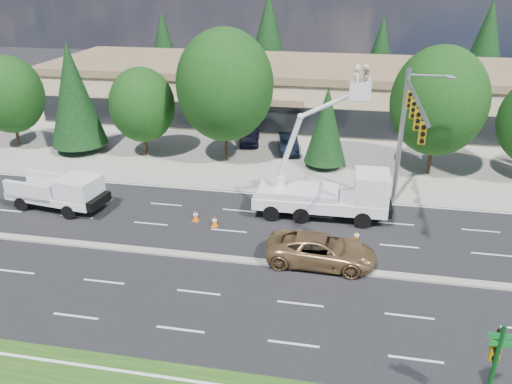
% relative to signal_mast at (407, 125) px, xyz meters
% --- Properties ---
extents(ground, '(140.00, 140.00, 0.00)m').
position_rel_signal_mast_xyz_m(ground, '(-10.03, -7.04, -6.06)').
color(ground, black).
rests_on(ground, ground).
extents(concrete_apron, '(140.00, 22.00, 0.01)m').
position_rel_signal_mast_xyz_m(concrete_apron, '(-10.03, 12.96, -6.05)').
color(concrete_apron, gray).
rests_on(concrete_apron, ground).
extents(road_median, '(120.00, 0.55, 0.12)m').
position_rel_signal_mast_xyz_m(road_median, '(-10.03, -7.04, -6.00)').
color(road_median, gray).
rests_on(road_median, ground).
extents(strip_mall, '(50.40, 15.40, 5.50)m').
position_rel_signal_mast_xyz_m(strip_mall, '(-10.03, 22.93, -3.23)').
color(strip_mall, tan).
rests_on(strip_mall, ground).
extents(tree_front_a, '(5.75, 5.75, 7.98)m').
position_rel_signal_mast_xyz_m(tree_front_a, '(-32.03, 7.96, -1.39)').
color(tree_front_a, '#332114').
rests_on(tree_front_a, ground).
extents(tree_front_b, '(4.67, 4.67, 9.20)m').
position_rel_signal_mast_xyz_m(tree_front_b, '(-26.03, 7.96, -1.12)').
color(tree_front_b, '#332114').
rests_on(tree_front_b, ground).
extents(tree_front_c, '(5.34, 5.34, 7.40)m').
position_rel_signal_mast_xyz_m(tree_front_c, '(-20.03, 7.96, -1.72)').
color(tree_front_c, '#332114').
rests_on(tree_front_c, ground).
extents(tree_front_d, '(7.63, 7.63, 10.59)m').
position_rel_signal_mast_xyz_m(tree_front_d, '(-13.03, 7.96, 0.14)').
color(tree_front_d, '#332114').
rests_on(tree_front_d, ground).
extents(tree_front_e, '(3.27, 3.27, 6.45)m').
position_rel_signal_mast_xyz_m(tree_front_e, '(-5.03, 7.96, -2.60)').
color(tree_front_e, '#332114').
rests_on(tree_front_e, ground).
extents(tree_front_f, '(6.98, 6.98, 9.69)m').
position_rel_signal_mast_xyz_m(tree_front_f, '(2.97, 7.96, -0.39)').
color(tree_front_f, '#332114').
rests_on(tree_front_f, ground).
extents(tree_back_a, '(4.83, 4.83, 9.52)m').
position_rel_signal_mast_xyz_m(tree_back_a, '(-28.03, 34.96, -0.95)').
color(tree_back_a, '#332114').
rests_on(tree_back_a, ground).
extents(tree_back_b, '(6.11, 6.11, 12.05)m').
position_rel_signal_mast_xyz_m(tree_back_b, '(-14.03, 34.96, 0.41)').
color(tree_back_b, '#332114').
rests_on(tree_back_b, ground).
extents(tree_back_c, '(4.76, 4.76, 9.38)m').
position_rel_signal_mast_xyz_m(tree_back_c, '(-0.03, 34.96, -1.02)').
color(tree_back_c, '#332114').
rests_on(tree_back_c, ground).
extents(tree_back_d, '(5.78, 5.78, 11.39)m').
position_rel_signal_mast_xyz_m(tree_back_d, '(11.97, 34.96, 0.05)').
color(tree_back_d, '#332114').
rests_on(tree_back_d, ground).
extents(signal_mast, '(2.76, 10.16, 9.00)m').
position_rel_signal_mast_xyz_m(signal_mast, '(0.00, 0.00, 0.00)').
color(signal_mast, gray).
rests_on(signal_mast, ground).
extents(street_sign_pole, '(0.90, 0.44, 4.00)m').
position_rel_signal_mast_xyz_m(street_sign_pole, '(1.97, -15.45, -3.61)').
color(street_sign_pole, '#0C3818').
rests_on(street_sign_pole, ground).
extents(utility_pickup, '(6.56, 3.19, 2.41)m').
position_rel_signal_mast_xyz_m(utility_pickup, '(-21.48, -2.91, -5.06)').
color(utility_pickup, white).
rests_on(utility_pickup, ground).
extents(bucket_truck, '(8.36, 2.81, 9.62)m').
position_rel_signal_mast_xyz_m(bucket_truck, '(-4.12, -0.83, -4.01)').
color(bucket_truck, white).
rests_on(bucket_truck, ground).
extents(traffic_cone_a, '(0.40, 0.40, 0.70)m').
position_rel_signal_mast_xyz_m(traffic_cone_a, '(-20.67, -3.94, -5.72)').
color(traffic_cone_a, '#F55F07').
rests_on(traffic_cone_a, ground).
extents(traffic_cone_b, '(0.40, 0.40, 0.70)m').
position_rel_signal_mast_xyz_m(traffic_cone_b, '(-12.41, -2.91, -5.72)').
color(traffic_cone_b, '#F55F07').
rests_on(traffic_cone_b, ground).
extents(traffic_cone_c, '(0.40, 0.40, 0.70)m').
position_rel_signal_mast_xyz_m(traffic_cone_c, '(-11.03, -3.45, -5.72)').
color(traffic_cone_c, '#F55F07').
rests_on(traffic_cone_c, ground).
extents(traffic_cone_d, '(0.40, 0.40, 0.70)m').
position_rel_signal_mast_xyz_m(traffic_cone_d, '(-2.46, -3.75, -5.72)').
color(traffic_cone_d, '#F55F07').
rests_on(traffic_cone_d, ground).
extents(minivan, '(5.90, 2.85, 1.62)m').
position_rel_signal_mast_xyz_m(minivan, '(-4.35, -6.44, -5.25)').
color(minivan, '#9A754A').
rests_on(minivan, ground).
extents(parked_car_west, '(2.35, 4.51, 1.47)m').
position_rel_signal_mast_xyz_m(parked_car_west, '(-12.03, 12.64, -5.32)').
color(parked_car_west, black).
rests_on(parked_car_west, ground).
extents(parked_car_east, '(2.42, 4.68, 1.47)m').
position_rel_signal_mast_xyz_m(parked_car_east, '(-8.33, 11.12, -5.32)').
color(parked_car_east, black).
rests_on(parked_car_east, ground).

